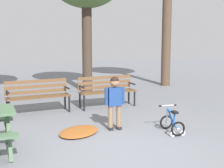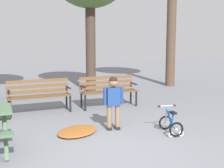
{
  "view_description": "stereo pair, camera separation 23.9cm",
  "coord_description": "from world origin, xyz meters",
  "px_view_note": "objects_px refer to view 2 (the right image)",
  "views": [
    {
      "loc": [
        -2.17,
        -4.66,
        1.96
      ],
      "look_at": [
        0.82,
        2.05,
        0.85
      ],
      "focal_mm": 50.96,
      "sensor_mm": 36.0,
      "label": 1
    },
    {
      "loc": [
        -1.95,
        -4.75,
        1.96
      ],
      "look_at": [
        0.82,
        2.05,
        0.85
      ],
      "focal_mm": 50.96,
      "sensor_mm": 36.0,
      "label": 2
    }
  ],
  "objects_px": {
    "park_bench_far_left": "(39,93)",
    "child_standing": "(113,98)",
    "park_bench_left": "(108,89)",
    "kids_bicycle": "(171,124)"
  },
  "relations": [
    {
      "from": "park_bench_far_left",
      "to": "child_standing",
      "type": "xyz_separation_m",
      "value": [
        1.19,
        -2.12,
        0.16
      ]
    },
    {
      "from": "park_bench_left",
      "to": "kids_bicycle",
      "type": "distance_m",
      "value": 2.82
    },
    {
      "from": "park_bench_far_left",
      "to": "child_standing",
      "type": "height_order",
      "value": "child_standing"
    },
    {
      "from": "child_standing",
      "to": "kids_bicycle",
      "type": "distance_m",
      "value": 1.29
    },
    {
      "from": "park_bench_left",
      "to": "child_standing",
      "type": "distance_m",
      "value": 2.23
    },
    {
      "from": "park_bench_far_left",
      "to": "child_standing",
      "type": "bearing_deg",
      "value": -60.76
    },
    {
      "from": "park_bench_left",
      "to": "kids_bicycle",
      "type": "bearing_deg",
      "value": -84.42
    },
    {
      "from": "park_bench_far_left",
      "to": "kids_bicycle",
      "type": "distance_m",
      "value": 3.56
    },
    {
      "from": "park_bench_far_left",
      "to": "child_standing",
      "type": "distance_m",
      "value": 2.44
    },
    {
      "from": "park_bench_left",
      "to": "child_standing",
      "type": "height_order",
      "value": "child_standing"
    }
  ]
}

